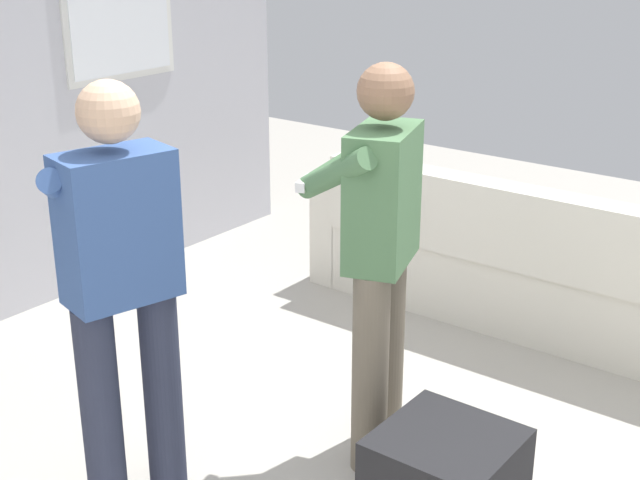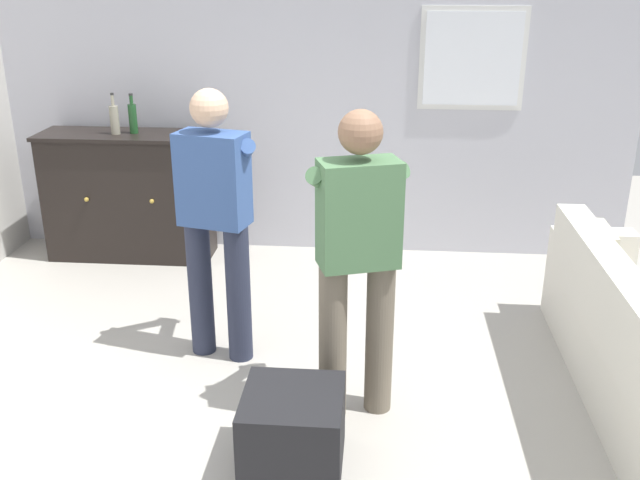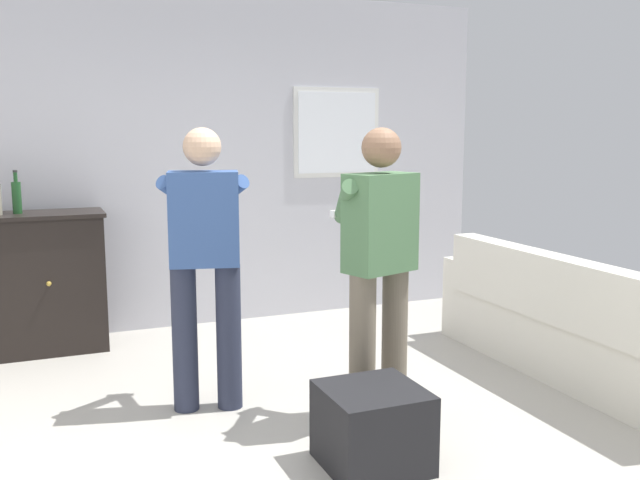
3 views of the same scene
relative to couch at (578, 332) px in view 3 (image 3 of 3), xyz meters
The scene contains 8 objects.
ground 2.00m from the couch, behind, with size 10.40×10.40×0.00m, color #B2ADA3.
wall_back_with_window 3.28m from the couch, 128.70° to the left, with size 5.20×0.15×2.80m.
couch is the anchor object (origin of this frame).
sideboard_cabinet 4.05m from the couch, 149.42° to the left, with size 1.38×0.49×1.05m.
bottle_wine_green 4.07m from the couch, 148.59° to the left, with size 0.07×0.07×0.32m.
ottoman 1.89m from the couch, 162.60° to the right, with size 0.48×0.48×0.40m, color black.
person_standing_left 2.50m from the couch, 168.31° to the left, with size 0.54×0.51×1.68m.
person_standing_right 1.64m from the couch, behind, with size 0.53×0.52×1.68m.
Camera 3 is at (-1.36, -3.33, 1.68)m, focal length 40.00 mm.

